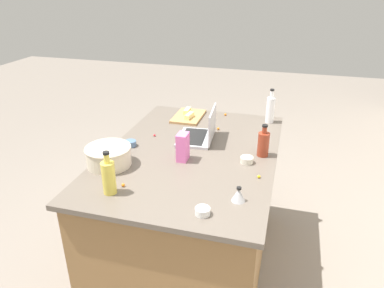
# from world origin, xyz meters

# --- Properties ---
(ground_plane) EXTENTS (12.00, 12.00, 0.00)m
(ground_plane) POSITION_xyz_m (0.00, 0.00, 0.00)
(ground_plane) COLOR slate
(island_counter) EXTENTS (1.52, 1.05, 0.90)m
(island_counter) POSITION_xyz_m (0.00, 0.00, 0.45)
(island_counter) COLOR olive
(island_counter) RESTS_ON ground
(laptop) EXTENTS (0.33, 0.26, 0.22)m
(laptop) POSITION_xyz_m (-0.19, 0.01, 0.95)
(laptop) COLOR #B7B7BC
(laptop) RESTS_ON island_counter
(mixing_bowl_large) EXTENTS (0.27, 0.27, 0.12)m
(mixing_bowl_large) POSITION_xyz_m (0.30, -0.42, 0.96)
(mixing_bowl_large) COLOR beige
(mixing_bowl_large) RESTS_ON island_counter
(bottle_soy) EXTENTS (0.07, 0.07, 0.20)m
(bottle_soy) POSITION_xyz_m (-0.06, 0.43, 0.98)
(bottle_soy) COLOR maroon
(bottle_soy) RESTS_ON island_counter
(bottle_oil) EXTENTS (0.07, 0.07, 0.23)m
(bottle_oil) POSITION_xyz_m (0.57, -0.27, 0.99)
(bottle_oil) COLOR #DBC64C
(bottle_oil) RESTS_ON island_counter
(bottle_vinegar) EXTENTS (0.06, 0.06, 0.26)m
(bottle_vinegar) POSITION_xyz_m (-0.64, 0.43, 1.00)
(bottle_vinegar) COLOR white
(bottle_vinegar) RESTS_ON island_counter
(cutting_board) EXTENTS (0.32, 0.21, 0.02)m
(cutting_board) POSITION_xyz_m (-0.57, -0.19, 0.91)
(cutting_board) COLOR #AD7F4C
(cutting_board) RESTS_ON island_counter
(butter_stick_left) EXTENTS (0.11, 0.04, 0.04)m
(butter_stick_left) POSITION_xyz_m (-0.61, -0.21, 0.94)
(butter_stick_left) COLOR #F4E58C
(butter_stick_left) RESTS_ON cutting_board
(butter_stick_right) EXTENTS (0.11, 0.05, 0.04)m
(butter_stick_right) POSITION_xyz_m (-0.51, -0.16, 0.94)
(butter_stick_right) COLOR #F4E58C
(butter_stick_right) RESTS_ON cutting_board
(ramekin_small) EXTENTS (0.07, 0.07, 0.04)m
(ramekin_small) POSITION_xyz_m (0.03, -0.41, 0.92)
(ramekin_small) COLOR slate
(ramekin_small) RESTS_ON island_counter
(ramekin_medium) EXTENTS (0.07, 0.07, 0.04)m
(ramekin_medium) POSITION_xyz_m (0.63, 0.23, 0.92)
(ramekin_medium) COLOR white
(ramekin_medium) RESTS_ON island_counter
(ramekin_wide) EXTENTS (0.08, 0.08, 0.04)m
(ramekin_wide) POSITION_xyz_m (0.06, 0.35, 0.92)
(ramekin_wide) COLOR beige
(ramekin_wide) RESTS_ON island_counter
(kitchen_timer) EXTENTS (0.07, 0.07, 0.08)m
(kitchen_timer) POSITION_xyz_m (0.47, 0.37, 0.94)
(kitchen_timer) COLOR #B2B2B7
(kitchen_timer) RESTS_ON island_counter
(candy_bag) EXTENTS (0.09, 0.06, 0.17)m
(candy_bag) POSITION_xyz_m (0.13, -0.02, 0.99)
(candy_bag) COLOR pink
(candy_bag) RESTS_ON island_counter
(candy_0) EXTENTS (0.02, 0.02, 0.02)m
(candy_0) POSITION_xyz_m (-0.69, 0.08, 0.91)
(candy_0) COLOR orange
(candy_0) RESTS_ON island_counter
(candy_1) EXTENTS (0.02, 0.02, 0.02)m
(candy_1) POSITION_xyz_m (-0.15, -0.31, 0.91)
(candy_1) COLOR red
(candy_1) RESTS_ON island_counter
(candy_3) EXTENTS (0.02, 0.02, 0.02)m
(candy_3) POSITION_xyz_m (0.27, -0.41, 0.91)
(candy_3) COLOR orange
(candy_3) RESTS_ON island_counter
(candy_4) EXTENTS (0.02, 0.02, 0.02)m
(candy_4) POSITION_xyz_m (0.22, 0.44, 0.91)
(candy_4) COLOR yellow
(candy_4) RESTS_ON island_counter
(candy_5) EXTENTS (0.02, 0.02, 0.02)m
(candy_5) POSITION_xyz_m (-0.39, 0.09, 0.91)
(candy_5) COLOR orange
(candy_5) RESTS_ON island_counter
(candy_6) EXTENTS (0.02, 0.02, 0.02)m
(candy_6) POSITION_xyz_m (0.50, -0.24, 0.91)
(candy_6) COLOR orange
(candy_6) RESTS_ON island_counter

